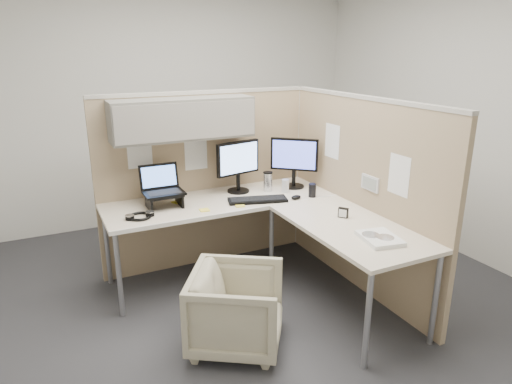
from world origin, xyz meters
name	(u,v)px	position (x,y,z in m)	size (l,w,h in m)	color
ground	(258,300)	(0.00, 0.00, 0.00)	(4.50, 4.50, 0.00)	#2A2A2E
partition_back	(196,153)	(-0.22, 0.83, 1.10)	(2.00, 0.36, 1.63)	tan
partition_right	(358,193)	(0.90, -0.07, 0.82)	(0.07, 2.03, 1.63)	tan
desk	(265,215)	(0.12, 0.13, 0.69)	(2.00, 1.98, 0.73)	beige
office_chair	(237,305)	(-0.39, -0.46, 0.31)	(0.60, 0.56, 0.62)	#B5A990
monitor_left	(238,162)	(0.12, 0.67, 1.00)	(0.44, 0.20, 0.47)	black
monitor_right	(294,159)	(0.65, 0.57, 1.00)	(0.36, 0.31, 0.47)	black
laptop_station	(163,191)	(-0.60, 0.58, 0.86)	(0.32, 0.28, 0.34)	black
keyboard	(258,200)	(0.16, 0.35, 0.74)	(0.50, 0.17, 0.02)	black
mouse	(296,197)	(0.49, 0.25, 0.75)	(0.10, 0.06, 0.03)	black
travel_mug	(268,181)	(0.38, 0.58, 0.82)	(0.08, 0.08, 0.18)	silver
soda_can_green	(312,190)	(0.65, 0.25, 0.79)	(0.07, 0.07, 0.12)	black
soda_can_silver	(285,186)	(0.50, 0.47, 0.79)	(0.07, 0.07, 0.12)	silver
sticky_note_a	(204,210)	(-0.33, 0.33, 0.73)	(0.08, 0.08, 0.01)	yellow
sticky_note_c	(177,202)	(-0.47, 0.62, 0.73)	(0.08, 0.08, 0.01)	yellow
sticky_note_b	(240,206)	(-0.02, 0.30, 0.73)	(0.08, 0.08, 0.01)	yellow
headphones	(140,216)	(-0.83, 0.39, 0.74)	(0.23, 0.19, 0.03)	black
paper_stack	(380,238)	(0.55, -0.76, 0.75)	(0.28, 0.33, 0.03)	white
desk_clock	(343,213)	(0.59, -0.29, 0.77)	(0.07, 0.08, 0.08)	black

